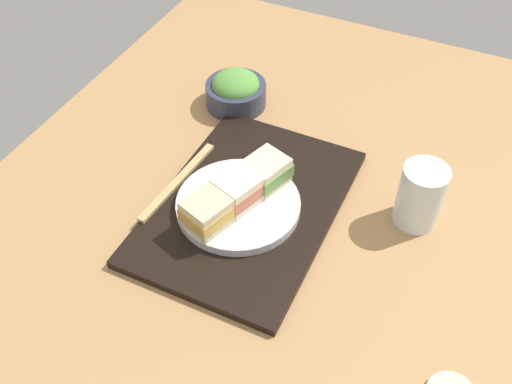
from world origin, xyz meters
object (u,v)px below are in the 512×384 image
object	(u,v)px
sandwich_plate	(238,205)
chopsticks_pair	(178,181)
salad_bowl	(236,91)
drinking_glass	(420,196)
sandwich_middle	(238,191)
sandwich_far	(207,212)
sandwich_near	(266,172)

from	to	relation	value
sandwich_plate	chopsticks_pair	xyz separation A→B (cm)	(-0.98, -12.66, -0.46)
salad_bowl	drinking_glass	size ratio (longest dim) A/B	1.09
sandwich_middle	salad_bowl	size ratio (longest dim) A/B	0.71
chopsticks_pair	drinking_glass	xyz separation A→B (cm)	(-11.16, 40.72, 3.88)
sandwich_plate	chopsticks_pair	distance (cm)	12.70
sandwich_middle	sandwich_far	xyz separation A→B (cm)	(6.41, -2.31, -0.08)
sandwich_middle	drinking_glass	xyz separation A→B (cm)	(-12.13, 28.06, -0.10)
sandwich_near	chopsticks_pair	world-z (taller)	sandwich_near
sandwich_near	sandwich_far	xyz separation A→B (cm)	(12.83, -4.62, 0.05)
sandwich_plate	sandwich_near	xyz separation A→B (cm)	(-6.41, 2.31, 3.39)
sandwich_plate	sandwich_near	bearing A→B (deg)	160.17
sandwich_plate	salad_bowl	distance (cm)	31.38
sandwich_far	salad_bowl	xyz separation A→B (cm)	(-34.27, -12.10, -2.33)
sandwich_middle	chopsticks_pair	bearing A→B (deg)	-94.41
sandwich_near	sandwich_plate	bearing A→B (deg)	-19.83
sandwich_middle	sandwich_far	distance (cm)	6.82
salad_bowl	sandwich_plate	bearing A→B (deg)	27.35
sandwich_near	salad_bowl	size ratio (longest dim) A/B	0.73
sandwich_far	drinking_glass	size ratio (longest dim) A/B	0.77
sandwich_middle	drinking_glass	distance (cm)	30.57
sandwich_plate	sandwich_far	xyz separation A→B (cm)	(6.41, -2.31, 3.44)
drinking_glass	sandwich_near	bearing A→B (deg)	-77.47
sandwich_far	chopsticks_pair	bearing A→B (deg)	-125.54
sandwich_near	sandwich_far	world-z (taller)	same
salad_bowl	sandwich_middle	bearing A→B (deg)	27.35
chopsticks_pair	drinking_glass	size ratio (longest dim) A/B	1.90
sandwich_plate	drinking_glass	xyz separation A→B (cm)	(-12.13, 28.06, 3.42)
sandwich_plate	sandwich_far	distance (cm)	7.64
salad_bowl	drinking_glass	world-z (taller)	drinking_glass
sandwich_plate	sandwich_far	world-z (taller)	sandwich_far
sandwich_plate	drinking_glass	bearing A→B (deg)	113.38
sandwich_plate	sandwich_middle	xyz separation A→B (cm)	(-0.00, 0.00, 3.52)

